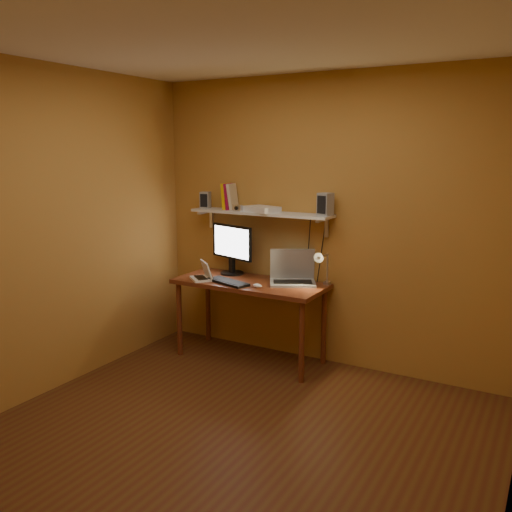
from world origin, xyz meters
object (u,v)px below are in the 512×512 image
Objects in this scene: wall_shelf at (260,213)px; mouse at (258,286)px; laptop at (292,274)px; desk_lamp at (323,264)px; router at (262,209)px; netbook at (203,274)px; shelf_camera at (238,208)px; speaker_left at (205,200)px; monitor at (232,247)px; desk at (250,290)px; speaker_right at (325,204)px; keyboard at (228,282)px.

mouse is (0.17, -0.36, -0.59)m from wall_shelf.
laptop is 1.32× the size of desk_lamp.
netbook is at bearing -143.25° from router.
shelf_camera is at bearing -179.80° from desk_lamp.
mouse is 0.30× the size of router.
desk_lamp is (1.08, 0.28, 0.16)m from netbook.
router is (0.63, -0.00, -0.05)m from speaker_left.
wall_shelf is at bearing 145.03° from laptop.
monitor is 1.81× the size of netbook.
wall_shelf is 0.78m from netbook.
monitor is at bearing 149.53° from desk.
speaker_right is (0.47, 0.37, 0.71)m from mouse.
router is at bearing -14.82° from speaker_left.
monitor is 1.04× the size of laptop.
keyboard is at bearing -141.09° from speaker_right.
router reaches higher than monitor.
wall_shelf is 2.71× the size of monitor.
mouse reaches higher than desk.
mouse is at bearing -149.03° from laptop.
laptop is at bearing 49.27° from keyboard.
speaker_left reaches higher than wall_shelf.
monitor is 0.97m from desk_lamp.
wall_shelf is 7.11× the size of speaker_right.
speaker_right is at bearing 104.37° from desk_lamp.
keyboard is at bearing -46.62° from monitor.
wall_shelf is 0.05m from router.
desk is 0.78m from shelf_camera.
keyboard is 0.90m from speaker_left.
desk_lamp is 2.33× the size of speaker_left.
netbook is at bearing -147.42° from speaker_right.
keyboard is 4.65× the size of mouse.
desk_lamp is at bearing 13.36° from monitor.
mouse is at bearing 16.44° from keyboard.
netbook is 0.76× the size of desk_lamp.
keyboard is at bearing -50.33° from speaker_left.
speaker_right is (0.95, 0.02, 0.45)m from monitor.
speaker_right is at bearing 5.48° from shelf_camera.
speaker_left is (-1.27, 0.05, 0.50)m from desk_lamp.
keyboard is 0.74m from router.
speaker_left reaches higher than netbook.
desk_lamp is at bearing 54.72° from netbook.
wall_shelf is 0.71m from mouse.
router is (-0.15, 0.34, 0.63)m from mouse.
desk is at bearing -148.35° from speaker_right.
laptop is at bearing -155.76° from speaker_right.
netbook is (-0.77, -0.30, -0.03)m from laptop.
laptop is 0.83m from netbook.
laptop is 0.37m from mouse.
mouse is (0.48, -0.34, -0.25)m from monitor.
speaker_right reaches higher than netbook.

